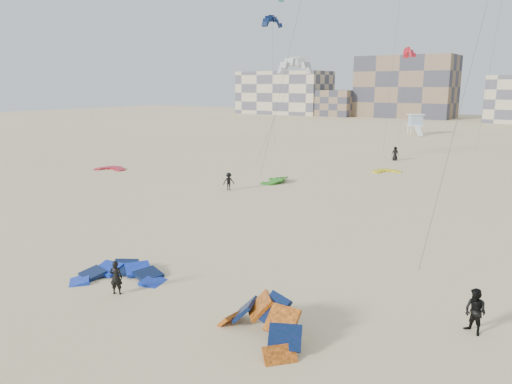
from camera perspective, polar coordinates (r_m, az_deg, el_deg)
The scene contains 17 objects.
ground at distance 27.00m, azimuth -12.29°, elevation -9.09°, with size 320.00×320.00×0.00m, color beige.
kite_ground_blue at distance 26.65m, azimuth -15.37°, elevation -9.54°, with size 4.29×4.41×1.02m, color #1B36E6, non-canonical shape.
kite_ground_orange at distance 20.24m, azimuth 0.50°, elevation -16.34°, with size 4.14×3.43×2.44m, color orange, non-canonical shape.
kite_ground_red at distance 60.33m, azimuth -16.29°, elevation 2.46°, with size 3.29×3.48×0.48m, color red, non-canonical shape.
kite_ground_green at distance 50.68m, azimuth 1.99°, elevation 1.17°, with size 3.67×3.79×1.02m, color #2D8613, non-canonical shape.
kite_ground_yellow at distance 58.22m, azimuth 14.65°, elevation 2.22°, with size 2.83×2.98×0.40m, color yellow, non-canonical shape.
kitesurfer_main at distance 24.58m, azimuth -15.70°, elevation -9.38°, with size 0.60×0.39×1.65m, color black.
kitesurfer_b at distance 21.90m, azimuth 23.77°, elevation -12.41°, with size 0.91×0.71×1.86m, color black.
kitesurfer_c at distance 46.54m, azimuth -3.13°, elevation 1.21°, with size 1.07×0.62×1.66m, color black.
kitesurfer_e at distance 67.41m, azimuth 15.62°, elevation 4.26°, with size 0.89×0.58×1.82m, color black.
kite_fly_grey at distance 59.71m, azimuth 4.49°, elevation 14.00°, with size 5.29×9.45×12.19m.
kite_fly_navy at distance 73.17m, azimuth 1.86°, elevation 18.78°, with size 3.98×3.93×18.30m.
kite_fly_red at distance 88.80m, azimuth 17.09°, elevation 14.89°, with size 4.48×9.41×14.96m.
lifeguard_tower_far at distance 104.06m, azimuth 17.74°, elevation 7.37°, with size 3.94×6.05×4.02m.
condo_west_a at distance 171.71m, azimuth 3.25°, elevation 11.26°, with size 30.00×15.00×14.00m, color #CAB794.
condo_west_b at distance 158.72m, azimuth 16.76°, elevation 11.42°, with size 28.00×14.00×18.00m, color #7E654C.
condo_fill_left at distance 160.58m, azimuth 9.08°, elevation 10.00°, with size 12.00×10.00×8.00m, color #7E654C.
Camera 1 is at (18.50, -17.12, 9.66)m, focal length 35.00 mm.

